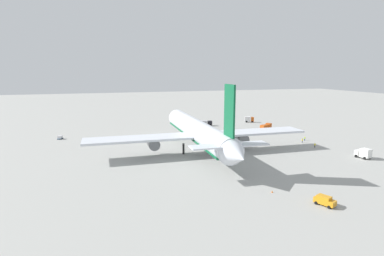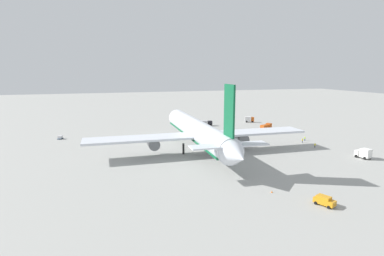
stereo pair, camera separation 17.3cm
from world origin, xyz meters
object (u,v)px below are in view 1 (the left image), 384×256
object	(u,v)px
service_van	(325,200)
service_truck_0	(205,123)
service_truck_3	(266,126)
traffic_cone_0	(107,138)
traffic_cone_2	(272,191)
service_truck_1	(249,119)
baggage_cart_2	(60,137)
ground_worker_3	(305,139)
airliner	(198,132)
ground_worker_0	(302,140)
service_truck_2	(364,153)
ground_worker_2	(315,145)
traffic_cone_1	(178,128)

from	to	relation	value
service_van	service_truck_0	bearing A→B (deg)	-5.12
service_truck_3	traffic_cone_0	xyz separation A→B (m)	(1.31, 72.36, -1.06)
service_van	traffic_cone_2	bearing A→B (deg)	36.07
service_truck_1	service_van	world-z (taller)	service_truck_1
service_van	baggage_cart_2	size ratio (longest dim) A/B	1.52
service_truck_1	service_van	xyz separation A→B (m)	(-97.69, 34.53, -0.62)
service_van	traffic_cone_0	size ratio (longest dim) A/B	8.25
service_truck_0	ground_worker_3	world-z (taller)	service_truck_0
traffic_cone_0	service_truck_3	bearing A→B (deg)	-91.03
airliner	ground_worker_0	distance (m)	42.68
airliner	service_truck_2	xyz separation A→B (m)	(-23.46, -46.92, -5.27)
ground_worker_0	ground_worker_2	bearing A→B (deg)	175.20
ground_worker_3	traffic_cone_1	bearing A→B (deg)	44.77
service_truck_1	service_truck_3	distance (m)	20.16
airliner	service_truck_0	size ratio (longest dim) A/B	11.21
airliner	ground_worker_0	xyz separation A→B (m)	(0.52, -42.24, -6.10)
airliner	service_truck_2	distance (m)	52.72
service_truck_3	baggage_cart_2	world-z (taller)	service_truck_3
service_truck_0	traffic_cone_0	distance (m)	50.50
service_truck_2	service_van	bearing A→B (deg)	124.57
service_truck_0	service_truck_1	bearing A→B (deg)	-82.86
service_truck_3	ground_worker_2	xyz separation A→B (m)	(-36.73, 2.08, -0.48)
traffic_cone_1	traffic_cone_2	xyz separation A→B (m)	(-83.31, 0.37, 0.00)
service_truck_0	service_truck_3	size ratio (longest dim) A/B	1.03
service_van	traffic_cone_1	size ratio (longest dim) A/B	8.25
baggage_cart_2	traffic_cone_1	distance (m)	52.16
ground_worker_2	traffic_cone_1	bearing A→B (deg)	35.65
ground_worker_3	traffic_cone_0	size ratio (longest dim) A/B	2.97
ground_worker_2	traffic_cone_2	world-z (taller)	ground_worker_2
service_truck_1	ground_worker_3	bearing A→B (deg)	179.86
service_truck_3	traffic_cone_1	world-z (taller)	service_truck_3
service_truck_2	service_van	world-z (taller)	service_truck_2
service_van	traffic_cone_2	size ratio (longest dim) A/B	8.25
service_truck_0	ground_worker_0	size ratio (longest dim) A/B	4.08
service_truck_0	service_van	size ratio (longest dim) A/B	1.46
service_truck_0	baggage_cart_2	distance (m)	66.98
service_truck_3	service_van	xyz separation A→B (m)	(-77.61, 32.78, -0.31)
service_truck_0	ground_worker_0	xyz separation A→B (m)	(-45.61, -22.90, -0.66)
service_truck_1	traffic_cone_1	bearing A→B (deg)	97.50
service_truck_0	service_truck_3	xyz separation A→B (m)	(-16.81, -24.31, -0.14)
ground_worker_3	traffic_cone_0	world-z (taller)	ground_worker_3
traffic_cone_1	airliner	bearing A→B (deg)	173.95
service_truck_0	ground_worker_2	distance (m)	57.98
ground_worker_0	service_truck_0	bearing A→B (deg)	26.66
airliner	ground_worker_3	size ratio (longest dim) A/B	45.61
baggage_cart_2	ground_worker_0	bearing A→B (deg)	-111.29
service_van	baggage_cart_2	world-z (taller)	service_van
baggage_cart_2	ground_worker_3	size ratio (longest dim) A/B	1.83
ground_worker_2	service_truck_3	bearing A→B (deg)	-3.24
airliner	traffic_cone_1	world-z (taller)	airliner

